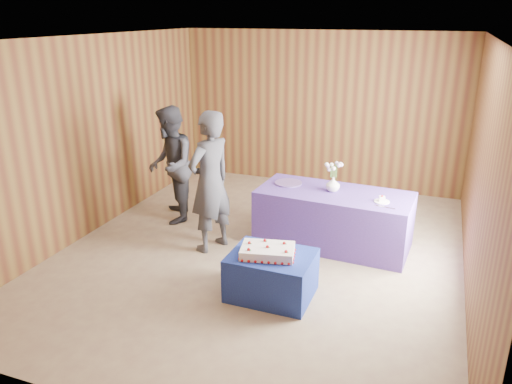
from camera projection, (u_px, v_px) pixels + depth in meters
The scene contains 13 objects.
ground at pixel (261, 252), 6.57m from camera, with size 6.00×6.00×0.00m, color gray.
room_shell at pixel (261, 116), 5.95m from camera, with size 5.04×6.04×2.72m.
cake_table at pixel (271, 275), 5.49m from camera, with size 0.90×0.70×0.50m, color #1B3C97.
serving_table at pixel (333, 219), 6.67m from camera, with size 2.00×0.90×0.75m, color #543696.
sheet_cake at pixel (268, 251), 5.37m from camera, with size 0.66×0.52×0.14m.
vase at pixel (333, 184), 6.55m from camera, with size 0.18×0.18×0.19m, color silver.
flower_spray at pixel (334, 166), 6.46m from camera, with size 0.24×0.24×0.18m.
platter at pixel (288, 183), 6.86m from camera, with size 0.37×0.37×0.02m, color #60468D.
plate at pixel (382, 202), 6.20m from camera, with size 0.19×0.19×0.01m, color white.
cake_slice at pixel (382, 199), 6.19m from camera, with size 0.08×0.08×0.09m.
knife at pixel (385, 207), 6.04m from camera, with size 0.26×0.02×0.00m, color silver.
guest_left at pixel (210, 182), 6.38m from camera, with size 0.67×0.44×1.85m, color #3A3B44.
guest_right at pixel (171, 165), 7.31m from camera, with size 0.84×0.65×1.73m, color #30313A.
Camera 1 is at (2.00, -5.55, 2.98)m, focal length 35.00 mm.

